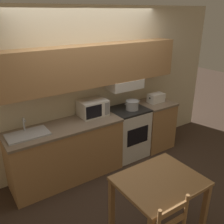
% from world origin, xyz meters
% --- Properties ---
extents(ground_plane, '(16.00, 16.00, 0.00)m').
position_xyz_m(ground_plane, '(0.00, 0.00, 0.00)').
color(ground_plane, '#3D2D23').
extents(wall_back, '(5.37, 0.38, 2.55)m').
position_xyz_m(wall_back, '(0.01, -0.06, 1.46)').
color(wall_back, beige).
rests_on(wall_back, ground_plane).
extents(lower_counter_main, '(1.74, 0.61, 0.89)m').
position_xyz_m(lower_counter_main, '(-0.63, -0.29, 0.45)').
color(lower_counter_main, tan).
rests_on(lower_counter_main, ground_plane).
extents(lower_counter_right_stub, '(0.61, 0.61, 0.89)m').
position_xyz_m(lower_counter_right_stub, '(1.19, -0.29, 0.45)').
color(lower_counter_right_stub, tan).
rests_on(lower_counter_right_stub, ground_plane).
extents(stove_range, '(0.63, 0.57, 0.89)m').
position_xyz_m(stove_range, '(0.56, -0.28, 0.45)').
color(stove_range, white).
rests_on(stove_range, ground_plane).
extents(cooking_pot, '(0.31, 0.23, 0.16)m').
position_xyz_m(cooking_pot, '(0.61, -0.33, 0.98)').
color(cooking_pot, '#B7BABF').
rests_on(cooking_pot, stove_range).
extents(microwave, '(0.44, 0.33, 0.26)m').
position_xyz_m(microwave, '(-0.08, -0.18, 1.02)').
color(microwave, white).
rests_on(microwave, lower_counter_main).
extents(toaster, '(0.31, 0.18, 0.16)m').
position_xyz_m(toaster, '(1.20, -0.28, 0.98)').
color(toaster, white).
rests_on(toaster, lower_counter_right_stub).
extents(sink_basin, '(0.56, 0.33, 0.22)m').
position_xyz_m(sink_basin, '(-1.16, -0.29, 0.91)').
color(sink_basin, '#B7BABF').
rests_on(sink_basin, lower_counter_main).
extents(dining_table, '(0.89, 0.73, 0.77)m').
position_xyz_m(dining_table, '(-0.23, -1.89, 0.65)').
color(dining_table, '#9E7042').
rests_on(dining_table, ground_plane).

